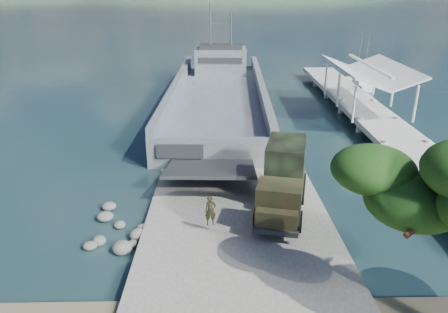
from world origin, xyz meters
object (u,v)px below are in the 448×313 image
at_px(soldier, 211,217).
at_px(landing_craft, 219,102).
at_px(military_truck, 283,179).
at_px(pier, 368,106).
at_px(sailboat_far, 364,74).
at_px(sailboat_near, 357,84).

bearing_deg(soldier, landing_craft, 78.63).
bearing_deg(soldier, military_truck, 23.23).
xyz_separation_m(pier, military_truck, (-10.45, -17.04, 0.60)).
distance_m(military_truck, sailboat_far, 41.80).
height_order(landing_craft, military_truck, landing_craft).
height_order(landing_craft, sailboat_far, landing_craft).
bearing_deg(landing_craft, pier, -15.61).
height_order(soldier, sailboat_near, sailboat_near).
distance_m(soldier, sailboat_far, 45.89).
distance_m(military_truck, sailboat_near, 34.50).
distance_m(landing_craft, military_truck, 21.78).
relative_size(military_truck, soldier, 4.82).
bearing_deg(sailboat_far, pier, -94.68).
bearing_deg(landing_craft, soldier, -89.34).
xyz_separation_m(pier, landing_craft, (-13.88, 4.43, -0.72)).
xyz_separation_m(landing_craft, sailboat_near, (17.34, 10.05, -0.51)).
relative_size(pier, sailboat_far, 6.82).
xyz_separation_m(landing_craft, military_truck, (3.43, -21.47, 1.32)).
bearing_deg(military_truck, sailboat_near, 79.32).
distance_m(pier, sailboat_near, 14.94).
relative_size(military_truck, sailboat_near, 1.10).
relative_size(landing_craft, sailboat_near, 5.24).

